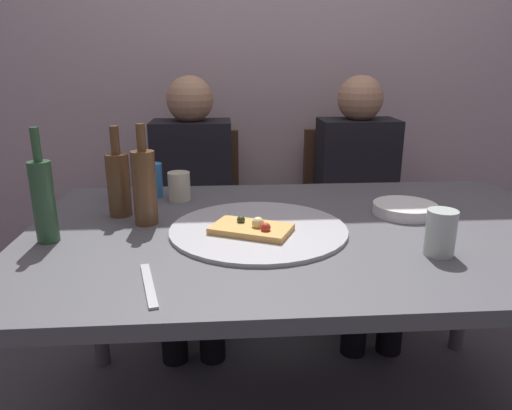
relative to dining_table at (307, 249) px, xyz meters
The scene contains 17 objects.
back_wall 1.34m from the dining_table, 90.00° to the left, with size 6.00×0.10×2.60m, color #B29EA3.
dining_table is the anchor object (origin of this frame).
pizza_tray 0.17m from the dining_table, behind, with size 0.52×0.52×0.01m, color #ADADB2.
pizza_slice_last 0.20m from the dining_table, 161.15° to the right, with size 0.25×0.21×0.05m.
wine_bottle 0.53m from the dining_table, behind, with size 0.07×0.07×0.30m.
beer_bottle 0.76m from the dining_table, behind, with size 0.06×0.06×0.31m.
water_bottle 0.63m from the dining_table, 164.43° to the left, with size 0.07×0.07×0.29m.
tumbler_near 0.53m from the dining_table, 141.68° to the left, with size 0.08×0.08×0.10m, color beige.
tumbler_far 0.70m from the dining_table, 152.21° to the left, with size 0.06×0.06×0.12m, color silver.
wine_glass 0.40m from the dining_table, 36.81° to the right, with size 0.08×0.08×0.12m, color #B7C6BC.
soda_can 0.64m from the dining_table, 143.07° to the left, with size 0.07×0.07×0.12m, color #337AC1.
plate_stack 0.36m from the dining_table, 17.19° to the left, with size 0.20×0.20×0.03m, color white.
table_knife 0.55m from the dining_table, 140.01° to the right, with size 0.22×0.02×0.01m, color #B7B7BC.
chair_left 1.01m from the dining_table, 113.14° to the left, with size 0.44×0.44×0.90m.
chair_right 1.00m from the dining_table, 67.07° to the left, with size 0.44×0.44×0.90m.
guest_in_sweater 0.85m from the dining_table, 117.14° to the left, with size 0.36×0.56×1.17m.
guest_in_beanie 0.85m from the dining_table, 63.10° to the left, with size 0.36×0.56×1.17m.
Camera 1 is at (-0.25, -1.32, 1.24)m, focal length 33.20 mm.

